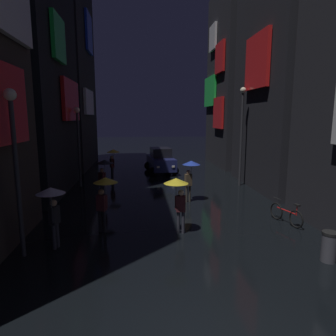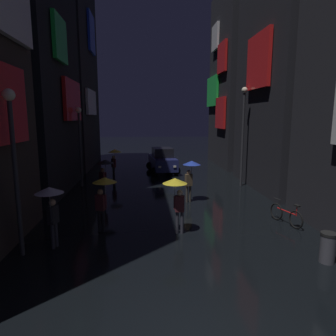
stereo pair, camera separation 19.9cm
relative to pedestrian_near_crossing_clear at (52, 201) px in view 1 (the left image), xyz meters
name	(u,v)px [view 1 (the left image)]	position (x,y,z in m)	size (l,w,h in m)	color
building_left_mid	(21,8)	(-3.34, 8.34, 8.37)	(4.25, 8.25, 20.09)	black
building_left_far	(64,74)	(-3.35, 17.40, 6.23)	(4.25, 8.39, 15.80)	#232328
building_right_mid	(292,11)	(11.63, 7.97, 8.61)	(4.25, 7.53, 20.56)	black
building_right_far	(238,80)	(11.61, 16.80, 5.81)	(4.25, 7.18, 14.96)	black
pedestrian_near_crossing_clear	(52,201)	(0.00, 0.00, 0.00)	(0.90, 0.90, 2.12)	#2D2D38
pedestrian_far_right_black	(104,168)	(0.97, 6.04, 0.00)	(0.90, 0.90, 2.12)	#2D2D38
pedestrian_midstreet_centre_yellow	(113,156)	(1.04, 11.05, 0.00)	(0.90, 0.90, 2.12)	#2D2D38
pedestrian_midstreet_left_blue	(190,170)	(5.39, 5.18, 0.00)	(0.90, 0.90, 2.12)	#38332D
pedestrian_foreground_right_yellow	(104,189)	(1.50, 1.39, 0.00)	(0.90, 0.90, 2.12)	black
pedestrian_foreground_left_yellow	(178,190)	(4.19, 0.99, 0.00)	(0.90, 0.90, 2.12)	#2D2D38
bicycle_parked_at_storefront	(286,214)	(8.75, 1.60, -1.28)	(0.57, 1.76, 0.96)	black
car_distant	(161,161)	(4.51, 13.57, -0.74)	(2.54, 4.28, 1.92)	navy
streetlamp_right_far	(242,126)	(9.14, 8.46, 2.08)	(0.36, 0.36, 6.07)	#2D2D33
streetlamp_left_far	(78,137)	(-0.86, 9.18, 1.44)	(0.36, 0.36, 4.89)	#2D2D33
streetlamp_left_near	(15,154)	(-0.86, -0.36, 1.57)	(0.36, 0.36, 5.13)	#2D2D33
trash_bin	(329,247)	(8.44, -1.63, -1.20)	(0.46, 0.46, 0.93)	#3F3F47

